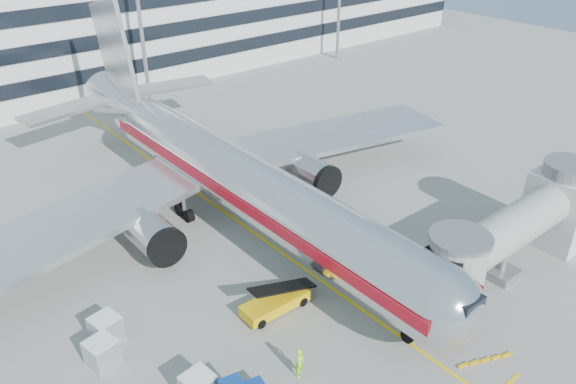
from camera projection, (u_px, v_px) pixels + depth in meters
ground at (322, 281)px, 40.97m from camera, size 180.00×180.00×0.00m
lead_in_line at (242, 224)px, 47.72m from camera, size 0.25×70.00×0.01m
main_jet at (228, 173)px, 46.83m from camera, size 50.95×48.70×16.06m
jet_bridge at (522, 224)px, 40.49m from camera, size 17.80×4.50×7.00m
terminal at (35, 31)px, 76.27m from camera, size 150.00×24.25×15.60m
belt_loader at (275, 302)px, 37.86m from camera, size 5.13×1.95×2.45m
cargo_container_left at (102, 353)px, 33.53m from camera, size 1.93×1.93×1.75m
cargo_container_right at (106, 329)px, 35.34m from camera, size 1.90×1.90×1.74m
ramp_worker at (300, 363)px, 32.68m from camera, size 0.87×0.78×2.00m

